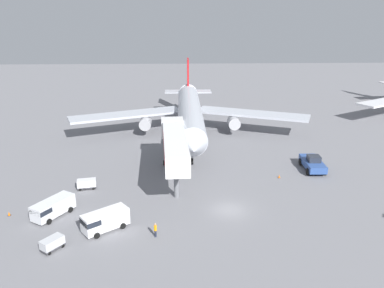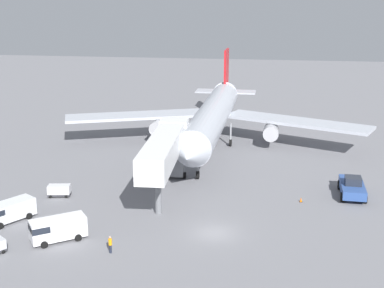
{
  "view_description": "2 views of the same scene",
  "coord_description": "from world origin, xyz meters",
  "views": [
    {
      "loc": [
        -6.3,
        -42.33,
        23.08
      ],
      "look_at": [
        -3.97,
        17.34,
        2.87
      ],
      "focal_mm": 35.89,
      "sensor_mm": 36.0,
      "label": 1
    },
    {
      "loc": [
        5.34,
        -47.42,
        22.49
      ],
      "look_at": [
        -5.08,
        17.55,
        4.03
      ],
      "focal_mm": 49.27,
      "sensor_mm": 36.0,
      "label": 2
    }
  ],
  "objects": [
    {
      "name": "ground_plane",
      "position": [
        0.0,
        0.0,
        0.0
      ],
      "size": [
        300.0,
        300.0,
        0.0
      ],
      "primitive_type": "plane",
      "color": "slate"
    },
    {
      "name": "jet_bridge",
      "position": [
        -6.81,
        9.4,
        5.68
      ],
      "size": [
        4.12,
        18.59,
        7.54
      ],
      "color": "silver",
      "rests_on": "ground"
    },
    {
      "name": "ground_crew_worker_foreground",
      "position": [
        -8.86,
        -5.7,
        0.87
      ],
      "size": [
        0.4,
        0.4,
        1.65
      ],
      "color": "#1E2333",
      "rests_on": "ground"
    },
    {
      "name": "pushback_tug",
      "position": [
        14.66,
        12.43,
        1.14
      ],
      "size": [
        3.03,
        6.39,
        2.46
      ],
      "color": "#2D4C8E",
      "rests_on": "ground"
    },
    {
      "name": "baggage_cart_near_right",
      "position": [
        -19.05,
        6.94,
        0.77
      ],
      "size": [
        2.73,
        1.67,
        1.37
      ],
      "color": "#38383D",
      "rests_on": "ground"
    },
    {
      "name": "baggage_cart_rear_left",
      "position": [
        -19.36,
        -7.68,
        0.74
      ],
      "size": [
        2.36,
        2.57,
        1.31
      ],
      "color": "#38383D",
      "rests_on": "ground"
    },
    {
      "name": "safety_cone_bravo",
      "position": [
        8.73,
        9.61,
        0.25
      ],
      "size": [
        0.33,
        0.33,
        0.52
      ],
      "color": "black",
      "rests_on": "ground"
    },
    {
      "name": "service_van_far_left",
      "position": [
        -21.43,
        -0.76,
        1.2
      ],
      "size": [
        4.51,
        5.57,
        2.08
      ],
      "color": "silver",
      "rests_on": "ground"
    },
    {
      "name": "service_van_mid_left",
      "position": [
        -14.66,
        -4.1,
        1.29
      ],
      "size": [
        5.33,
        4.69,
        2.26
      ],
      "color": "white",
      "rests_on": "ground"
    },
    {
      "name": "airplane_at_gate",
      "position": [
        -3.87,
        30.94,
        5.0
      ],
      "size": [
        48.04,
        46.25,
        13.29
      ],
      "color": "#B7BCC6",
      "rests_on": "ground"
    },
    {
      "name": "safety_cone_alpha",
      "position": [
        -26.81,
        -0.31,
        0.25
      ],
      "size": [
        0.33,
        0.33,
        0.52
      ],
      "color": "black",
      "rests_on": "ground"
    }
  ]
}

